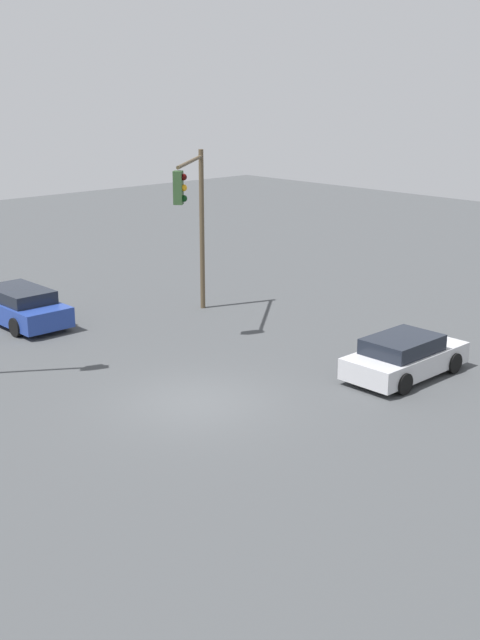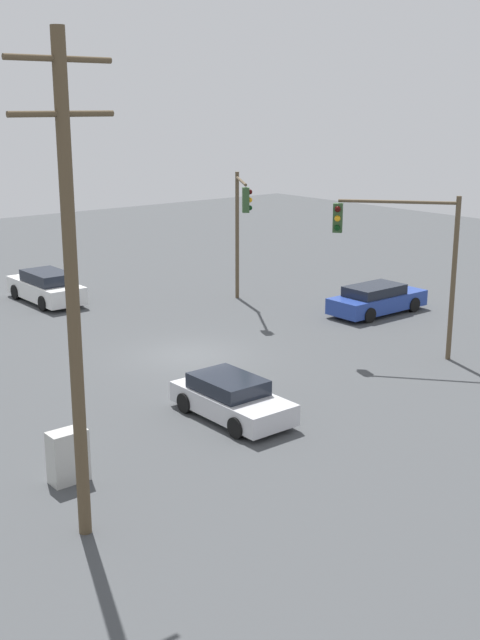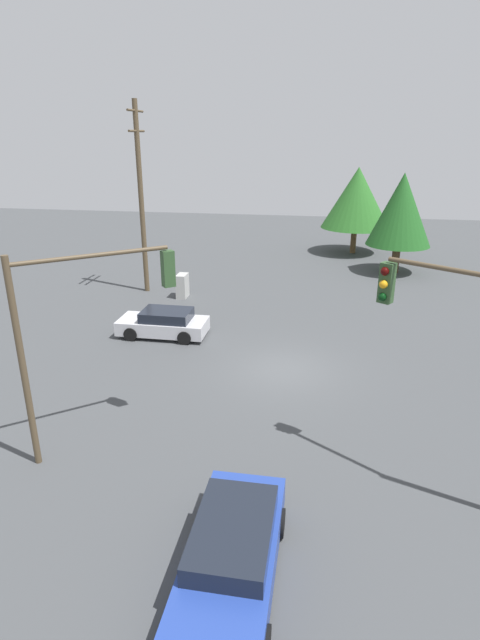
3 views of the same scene
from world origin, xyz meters
name	(u,v)px [view 2 (image 2 of 3)]	position (x,y,z in m)	size (l,w,h in m)	color
ground_plane	(191,355)	(0.00, 0.00, 0.00)	(80.00, 80.00, 0.00)	#424447
sedan_blue	(377,299)	(-10.09, 0.19, 0.64)	(4.77, 1.93, 1.31)	#233D93
sedan_silver	(231,398)	(2.61, 5.73, 0.60)	(1.88, 4.01, 1.24)	silver
sedan_white	(46,287)	(0.40, -11.05, 0.73)	(1.95, 4.78, 1.51)	silver
traffic_signal_main	(405,246)	(-5.96, 4.97, 4.13)	(3.00, 3.54, 5.96)	brown
traffic_signal_cross	(241,217)	(-6.29, -4.75, 4.14)	(2.37, 3.45, 6.02)	brown
utility_pole_tall	(72,285)	(9.24, 8.93, 5.53)	(2.20, 0.28, 10.47)	brown
electrical_cabinet	(68,456)	(8.36, 6.49, 0.67)	(0.95, 0.54, 1.34)	#B2B2AD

